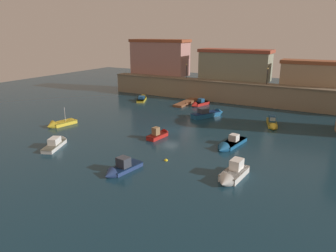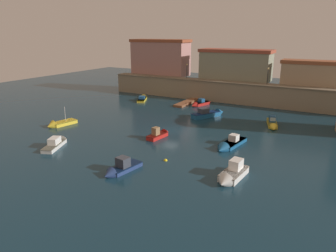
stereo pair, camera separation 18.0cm
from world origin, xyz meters
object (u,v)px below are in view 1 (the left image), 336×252
Objects in this scene: moored_boat_0 at (272,124)px; moored_boat_3 at (59,124)px; quay_lamp_1 at (267,73)px; moored_boat_2 at (229,145)px; moored_boat_1 at (209,113)px; moored_boat_8 at (57,143)px; moored_boat_9 at (199,104)px; moored_boat_4 at (232,175)px; moored_boat_7 at (160,134)px; quay_lamp_0 at (186,69)px; moored_boat_6 at (120,169)px; mooring_buoy_0 at (166,161)px; moored_boat_5 at (142,98)px.

moored_boat_0 is 1.16× the size of moored_boat_3.
moored_boat_2 is (1.32, -27.35, -6.42)m from quay_lamp_1.
moored_boat_1 is (-11.39, 0.98, 0.09)m from moored_boat_0.
moored_boat_8 is (-12.29, -24.41, -0.13)m from moored_boat_1.
moored_boat_1 is 8.92m from moored_boat_9.
moored_boat_4 is 15.94m from moored_boat_7.
moored_boat_4 is (11.60, -22.90, -0.00)m from moored_boat_1.
moored_boat_7 is at bearing -76.77° from moored_boat_2.
quay_lamp_0 is at bearing 25.11° from moored_boat_7.
moored_boat_7 is (-2.33, 12.60, 0.01)m from moored_boat_6.
moored_boat_6 reaches higher than moored_boat_8.
quay_lamp_0 is at bearing 68.00° from moored_boat_1.
moored_boat_6 is at bearing -125.07° from moored_boat_8.
moored_boat_8 is at bearing -116.84° from quay_lamp_1.
moored_boat_8 is at bearing -170.57° from mooring_buoy_0.
quay_lamp_0 is 18.72m from moored_boat_1.
moored_boat_6 is at bearing -150.81° from moored_boat_1.
mooring_buoy_0 is (8.33, -29.11, -0.42)m from moored_boat_9.
moored_boat_5 is (-30.43, 29.36, -0.21)m from moored_boat_4.
quay_lamp_0 reaches higher than moored_boat_1.
moored_boat_9 is at bearing -161.71° from moored_boat_6.
moored_boat_4 reaches higher than moored_boat_1.
moored_boat_1 is at bearing -134.04° from moored_boat_5.
moored_boat_9 is at bearing 105.97° from mooring_buoy_0.
moored_boat_8 is (6.55, -30.88, 0.08)m from moored_boat_5.
mooring_buoy_0 is at bearing -37.77° from moored_boat_0.
moored_boat_4 is 1.01× the size of moored_boat_6.
moored_boat_1 is at bearing -147.67° from moored_boat_4.
moored_boat_0 is at bearing -37.71° from moored_boat_7.
moored_boat_1 is 15.78× the size of mooring_buoy_0.
moored_boat_6 is (19.69, -9.46, 0.11)m from moored_boat_3.
moored_boat_7 is at bearing -107.61° from quay_lamp_1.
moored_boat_3 is 24.14m from moored_boat_5.
moored_boat_0 is at bearing -66.48° from moored_boat_1.
moored_boat_4 is 42.29m from moored_boat_5.
moored_boat_9 is at bearing 63.93° from moored_boat_1.
quay_lamp_1 reaches higher than moored_boat_2.
moored_boat_9 is 12.16× the size of mooring_buoy_0.
moored_boat_3 is 0.82× the size of moored_boat_5.
moored_boat_2 is 33.81m from moored_boat_5.
quay_lamp_1 is 37.33m from moored_boat_4.
moored_boat_8 reaches higher than mooring_buoy_0.
quay_lamp_0 is 0.55× the size of moored_boat_8.
quay_lamp_1 is 30.21m from moored_boat_7.
quay_lamp_1 reaches higher than moored_boat_6.
mooring_buoy_0 is (22.50, -4.17, -0.32)m from moored_boat_3.
moored_boat_5 is at bearing -136.69° from quay_lamp_0.
quay_lamp_0 is 0.63× the size of moored_boat_6.
moored_boat_6 is at bearing -21.86° from moored_boat_2.
moored_boat_2 reaches higher than mooring_buoy_0.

